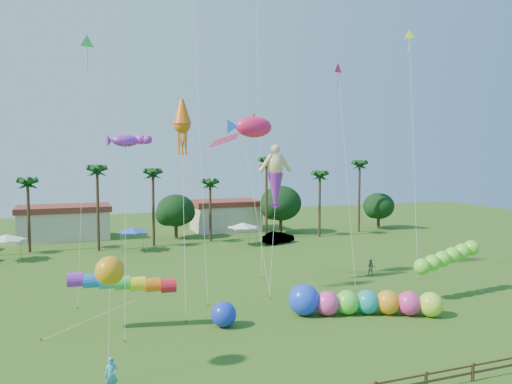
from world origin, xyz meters
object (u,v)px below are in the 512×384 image
object	(u,v)px
spectator_b	(371,267)
caterpillar_inflatable	(359,302)
spectator_a	(111,375)
car_b	(278,237)
blue_ball	(224,314)

from	to	relation	value
spectator_b	caterpillar_inflatable	world-z (taller)	caterpillar_inflatable
spectator_a	caterpillar_inflatable	world-z (taller)	caterpillar_inflatable
spectator_a	spectator_b	size ratio (longest dim) A/B	1.11
car_b	spectator_b	bearing A→B (deg)	158.45
spectator_a	caterpillar_inflatable	xyz separation A→B (m)	(18.16, 6.19, 0.07)
car_b	blue_ball	world-z (taller)	blue_ball
spectator_a	blue_ball	world-z (taller)	spectator_a
car_b	caterpillar_inflatable	xyz separation A→B (m)	(-6.70, -30.46, 0.18)
caterpillar_inflatable	blue_ball	distance (m)	10.17
spectator_b	blue_ball	xyz separation A→B (m)	(-17.98, -9.11, 0.06)
car_b	spectator_b	xyz separation A→B (m)	(1.17, -20.28, 0.03)
blue_ball	spectator_b	bearing A→B (deg)	26.85
car_b	caterpillar_inflatable	world-z (taller)	caterpillar_inflatable
car_b	spectator_a	distance (m)	44.29
caterpillar_inflatable	blue_ball	bearing A→B (deg)	-164.06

